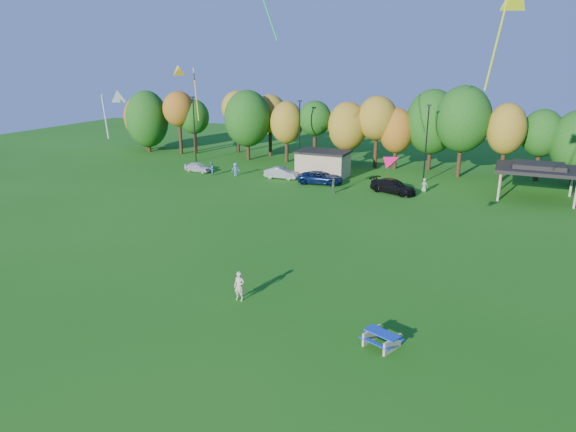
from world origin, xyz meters
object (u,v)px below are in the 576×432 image
at_px(kite_flyer, 239,286).
at_px(car_d, 393,186).
at_px(car_c, 321,178).
at_px(car_b, 281,173).
at_px(picnic_table, 382,338).
at_px(car_a, 198,167).

relative_size(kite_flyer, car_d, 0.36).
bearing_deg(kite_flyer, car_c, 100.02).
distance_m(car_b, car_d, 14.26).
height_order(picnic_table, kite_flyer, kite_flyer).
xyz_separation_m(picnic_table, car_b, (-20.52, 32.97, 0.23)).
relative_size(car_c, car_d, 1.01).
relative_size(picnic_table, car_d, 0.43).
bearing_deg(car_d, car_b, 102.75).
bearing_deg(car_b, picnic_table, -152.13).
bearing_deg(car_a, picnic_table, -130.89).
xyz_separation_m(car_c, car_d, (8.79, -0.91, 0.03)).
bearing_deg(car_a, kite_flyer, -138.93).
distance_m(picnic_table, kite_flyer, 9.38).
relative_size(car_a, car_c, 0.72).
bearing_deg(kite_flyer, car_a, 125.91).
distance_m(car_b, car_c, 5.43).
bearing_deg(picnic_table, car_c, 137.02).
relative_size(kite_flyer, car_b, 0.45).
bearing_deg(picnic_table, kite_flyer, -168.63).
relative_size(car_a, car_d, 0.72).
distance_m(car_a, car_c, 16.89).
relative_size(car_a, car_b, 0.91).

